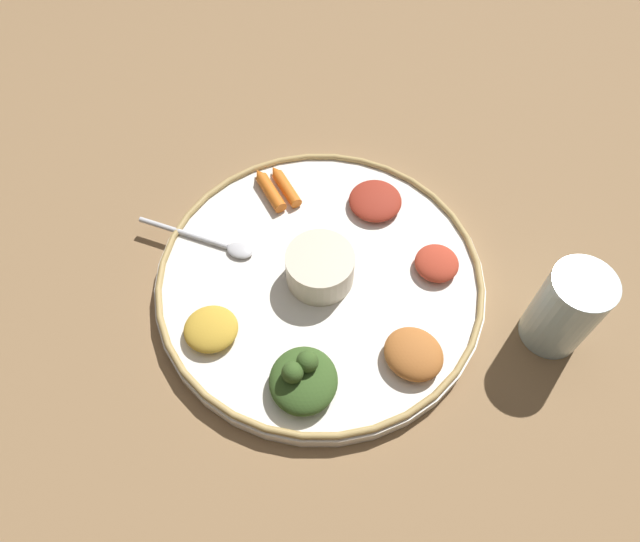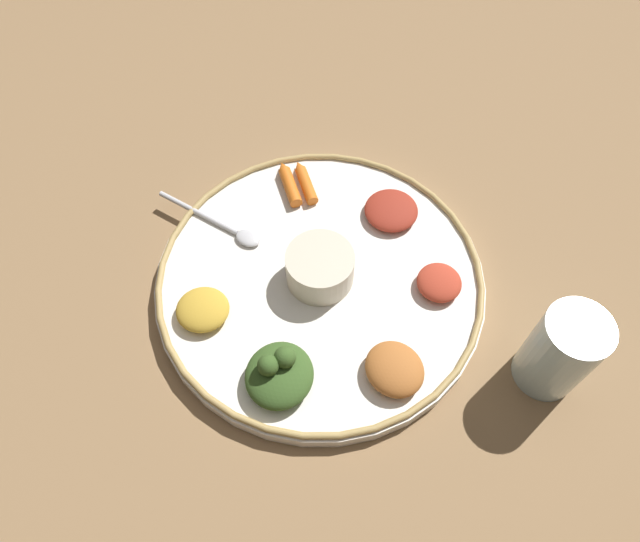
{
  "view_description": "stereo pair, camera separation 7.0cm",
  "coord_description": "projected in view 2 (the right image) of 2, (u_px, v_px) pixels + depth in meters",
  "views": [
    {
      "loc": [
        0.28,
        0.23,
        0.63
      ],
      "look_at": [
        0.0,
        0.0,
        0.04
      ],
      "focal_mm": 32.43,
      "sensor_mm": 36.0,
      "label": 1
    },
    {
      "loc": [
        0.23,
        0.28,
        0.63
      ],
      "look_at": [
        0.0,
        0.0,
        0.04
      ],
      "focal_mm": 32.43,
      "sensor_mm": 36.0,
      "label": 2
    }
  ],
  "objects": [
    {
      "name": "center_bowl",
      "position": [
        320.0,
        267.0,
        0.69
      ],
      "size": [
        0.08,
        0.08,
        0.05
      ],
      "color": "beige",
      "rests_on": "platter"
    },
    {
      "name": "carrot_outer",
      "position": [
        289.0,
        183.0,
        0.78
      ],
      "size": [
        0.04,
        0.08,
        0.02
      ],
      "color": "orange",
      "rests_on": "platter"
    },
    {
      "name": "drinking_glass",
      "position": [
        557.0,
        355.0,
        0.63
      ],
      "size": [
        0.07,
        0.07,
        0.12
      ],
      "color": "silver",
      "rests_on": "ground_plane"
    },
    {
      "name": "platter_rim",
      "position": [
        320.0,
        276.0,
        0.71
      ],
      "size": [
        0.4,
        0.4,
        0.01
      ],
      "primitive_type": "torus",
      "color": "tan",
      "rests_on": "platter"
    },
    {
      "name": "mound_beet",
      "position": [
        391.0,
        210.0,
        0.76
      ],
      "size": [
        0.08,
        0.08,
        0.02
      ],
      "primitive_type": "ellipsoid",
      "rotation": [
        0.0,
        0.0,
        4.8
      ],
      "color": "maroon",
      "rests_on": "platter"
    },
    {
      "name": "mound_lentil_yellow",
      "position": [
        203.0,
        310.0,
        0.68
      ],
      "size": [
        0.09,
        0.09,
        0.02
      ],
      "primitive_type": "ellipsoid",
      "rotation": [
        0.0,
        0.0,
        2.43
      ],
      "color": "gold",
      "rests_on": "platter"
    },
    {
      "name": "carrot_near_spoon",
      "position": [
        305.0,
        182.0,
        0.78
      ],
      "size": [
        0.04,
        0.07,
        0.02
      ],
      "color": "orange",
      "rests_on": "platter"
    },
    {
      "name": "greens_pile",
      "position": [
        279.0,
        374.0,
        0.63
      ],
      "size": [
        0.11,
        0.11,
        0.05
      ],
      "color": "#385623",
      "rests_on": "platter"
    },
    {
      "name": "mound_chickpea",
      "position": [
        395.0,
        369.0,
        0.64
      ],
      "size": [
        0.07,
        0.07,
        0.03
      ],
      "primitive_type": "ellipsoid",
      "rotation": [
        0.0,
        0.0,
        1.51
      ],
      "color": "#B2662D",
      "rests_on": "platter"
    },
    {
      "name": "spoon",
      "position": [
        225.0,
        226.0,
        0.75
      ],
      "size": [
        0.07,
        0.16,
        0.01
      ],
      "color": "silver",
      "rests_on": "platter"
    },
    {
      "name": "mound_berbere_red",
      "position": [
        439.0,
        283.0,
        0.7
      ],
      "size": [
        0.08,
        0.08,
        0.02
      ],
      "primitive_type": "ellipsoid",
      "rotation": [
        0.0,
        0.0,
        3.98
      ],
      "color": "#B73D28",
      "rests_on": "platter"
    },
    {
      "name": "platter",
      "position": [
        320.0,
        281.0,
        0.72
      ],
      "size": [
        0.41,
        0.41,
        0.02
      ],
      "primitive_type": "cylinder",
      "color": "white",
      "rests_on": "ground_plane"
    },
    {
      "name": "ground_plane",
      "position": [
        320.0,
        286.0,
        0.73
      ],
      "size": [
        2.4,
        2.4,
        0.0
      ],
      "primitive_type": "plane",
      "color": "olive"
    }
  ]
}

